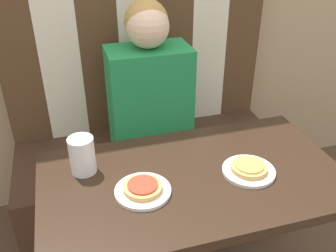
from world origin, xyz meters
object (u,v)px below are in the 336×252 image
Objects in this scene: plate_right at (249,171)px; pizza_right at (249,167)px; pizza_left at (143,187)px; plate_left at (143,191)px; drinking_cup at (82,155)px; person at (149,83)px.

pizza_right is at bearing 180.00° from plate_right.
pizza_left is 0.36m from pizza_right.
plate_right is 0.02m from pizza_right.
pizza_right is at bearing 0.00° from plate_left.
drinking_cup is (-0.16, 0.16, 0.04)m from pizza_left.
drinking_cup reaches higher than pizza_right.
person is at bearing 54.34° from drinking_cup.
pizza_left is 0.95× the size of drinking_cup.
plate_right is 1.45× the size of pizza_right.
plate_right is 0.36m from pizza_left.
plate_left is 1.00× the size of plate_right.
plate_left is 1.37× the size of drinking_cup.
drinking_cup is (-0.52, 0.16, 0.06)m from plate_right.
drinking_cup reaches higher than plate_left.
drinking_cup is (-0.52, 0.16, 0.04)m from pizza_right.
person reaches higher than pizza_right.
plate_right is (0.18, -0.64, -0.07)m from person.
plate_left is at bearing -105.69° from person.
pizza_right is (0.36, 0.00, 0.00)m from pizza_left.
drinking_cup reaches higher than plate_right.
pizza_left reaches higher than plate_right.
person reaches higher than plate_left.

